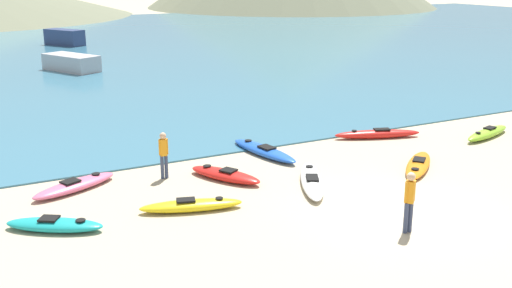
# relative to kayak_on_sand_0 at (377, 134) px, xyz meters

# --- Properties ---
(ground_plane) EXTENTS (400.00, 400.00, 0.00)m
(ground_plane) POSITION_rel_kayak_on_sand_0_xyz_m (-4.34, -6.54, -0.17)
(ground_plane) COLOR tan
(bay_water) EXTENTS (160.00, 70.00, 0.06)m
(bay_water) POSITION_rel_kayak_on_sand_0_xyz_m (-4.34, 35.77, -0.14)
(bay_water) COLOR teal
(bay_water) RESTS_ON ground_plane
(kayak_on_sand_0) EXTENTS (3.56, 1.74, 0.39)m
(kayak_on_sand_0) POSITION_rel_kayak_on_sand_0_xyz_m (0.00, 0.00, 0.00)
(kayak_on_sand_0) COLOR red
(kayak_on_sand_0) RESTS_ON ground_plane
(kayak_on_sand_1) EXTENTS (3.00, 1.91, 0.36)m
(kayak_on_sand_1) POSITION_rel_kayak_on_sand_0_xyz_m (-12.18, -0.41, -0.02)
(kayak_on_sand_1) COLOR #E5668C
(kayak_on_sand_1) RESTS_ON ground_plane
(kayak_on_sand_2) EXTENTS (3.00, 1.45, 0.36)m
(kayak_on_sand_2) POSITION_rel_kayak_on_sand_0_xyz_m (-9.56, -3.63, -0.01)
(kayak_on_sand_2) COLOR yellow
(kayak_on_sand_2) RESTS_ON ground_plane
(kayak_on_sand_3) EXTENTS (2.27, 3.46, 0.33)m
(kayak_on_sand_3) POSITION_rel_kayak_on_sand_0_xyz_m (-5.35, -3.40, -0.03)
(kayak_on_sand_3) COLOR white
(kayak_on_sand_3) RESTS_ON ground_plane
(kayak_on_sand_4) EXTENTS (3.16, 1.46, 0.40)m
(kayak_on_sand_4) POSITION_rel_kayak_on_sand_0_xyz_m (4.08, -2.00, 0.01)
(kayak_on_sand_4) COLOR #8CCC2D
(kayak_on_sand_4) RESTS_ON ground_plane
(kayak_on_sand_5) EXTENTS (1.34, 3.65, 0.36)m
(kayak_on_sand_5) POSITION_rel_kayak_on_sand_0_xyz_m (-5.19, 0.14, -0.02)
(kayak_on_sand_5) COLOR blue
(kayak_on_sand_5) RESTS_ON ground_plane
(kayak_on_sand_6) EXTENTS (2.62, 2.06, 0.36)m
(kayak_on_sand_6) POSITION_rel_kayak_on_sand_0_xyz_m (-13.26, -3.21, -0.02)
(kayak_on_sand_6) COLOR teal
(kayak_on_sand_6) RESTS_ON ground_plane
(kayak_on_sand_7) EXTENTS (2.91, 2.65, 0.29)m
(kayak_on_sand_7) POSITION_rel_kayak_on_sand_0_xyz_m (-1.18, -3.72, -0.05)
(kayak_on_sand_7) COLOR orange
(kayak_on_sand_7) RESTS_ON ground_plane
(kayak_on_sand_8) EXTENTS (1.98, 2.74, 0.37)m
(kayak_on_sand_8) POSITION_rel_kayak_on_sand_0_xyz_m (-7.60, -1.69, -0.01)
(kayak_on_sand_8) COLOR red
(kayak_on_sand_8) RESTS_ON ground_plane
(person_near_foreground) EXTENTS (0.34, 0.30, 1.66)m
(person_near_foreground) POSITION_rel_kayak_on_sand_0_xyz_m (-5.07, -7.61, 0.78)
(person_near_foreground) COLOR #384260
(person_near_foreground) RESTS_ON ground_plane
(person_near_waterline) EXTENTS (0.32, 0.22, 1.57)m
(person_near_waterline) POSITION_rel_kayak_on_sand_0_xyz_m (-9.33, -0.66, 0.72)
(person_near_waterline) COLOR #384260
(person_near_waterline) RESTS_ON ground_plane
(moored_boat_1) EXTENTS (3.18, 4.02, 1.40)m
(moored_boat_1) POSITION_rel_kayak_on_sand_0_xyz_m (-5.56, 37.13, 0.58)
(moored_boat_1) COLOR navy
(moored_boat_1) RESTS_ON bay_water
(moored_boat_2) EXTENTS (3.37, 4.45, 1.08)m
(moored_boat_2) POSITION_rel_kayak_on_sand_0_xyz_m (-7.79, 22.57, 0.43)
(moored_boat_2) COLOR #B2B2B7
(moored_boat_2) RESTS_ON bay_water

